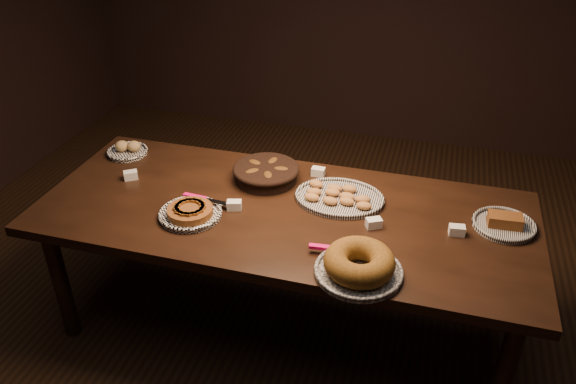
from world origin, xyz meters
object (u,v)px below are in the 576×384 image
(buffet_table, at_px, (284,222))
(apple_tart_plate, at_px, (190,212))
(bundt_cake_plate, at_px, (359,264))
(madeleine_platter, at_px, (339,197))

(buffet_table, xyz_separation_m, apple_tart_plate, (-0.41, -0.18, 0.10))
(apple_tart_plate, bearing_deg, buffet_table, 36.57)
(apple_tart_plate, xyz_separation_m, bundt_cake_plate, (0.84, -0.20, 0.03))
(buffet_table, xyz_separation_m, bundt_cake_plate, (0.43, -0.38, 0.12))
(madeleine_platter, bearing_deg, bundt_cake_plate, -66.81)
(madeleine_platter, relative_size, bundt_cake_plate, 1.06)
(apple_tart_plate, height_order, bundt_cake_plate, bundt_cake_plate)
(apple_tart_plate, xyz_separation_m, madeleine_platter, (0.65, 0.33, -0.00))
(bundt_cake_plate, bearing_deg, madeleine_platter, 104.90)
(madeleine_platter, bearing_deg, apple_tart_plate, -149.16)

